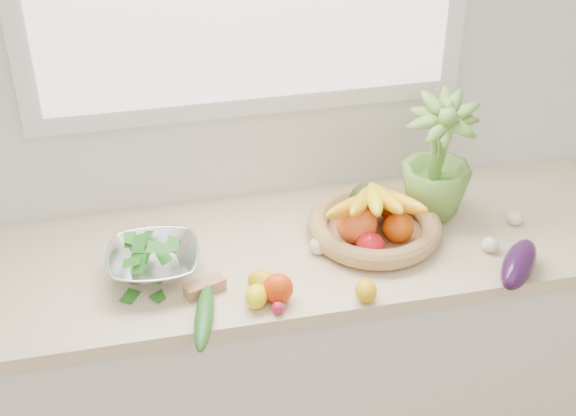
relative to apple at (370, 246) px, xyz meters
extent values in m
cube|color=white|center=(-0.27, 0.40, 0.41)|extent=(4.50, 0.02, 2.70)
cube|color=silver|center=(-0.27, 0.10, -0.51)|extent=(2.20, 0.58, 0.86)
cube|color=beige|center=(-0.27, 0.10, -0.06)|extent=(2.24, 0.62, 0.04)
sphere|color=#E13907|center=(-0.29, -0.13, 0.00)|extent=(0.10, 0.10, 0.08)
ellipsoid|color=#DFA60C|center=(-0.07, -0.17, -0.01)|extent=(0.07, 0.08, 0.06)
ellipsoid|color=#F8ED0D|center=(-0.35, -0.13, -0.01)|extent=(0.08, 0.09, 0.06)
ellipsoid|color=#E5A80C|center=(-0.33, -0.08, -0.01)|extent=(0.11, 0.10, 0.07)
sphere|color=red|center=(0.00, 0.00, 0.00)|extent=(0.10, 0.10, 0.08)
cube|color=tan|center=(-0.48, -0.05, -0.02)|extent=(0.12, 0.08, 0.04)
ellipsoid|color=beige|center=(-0.14, 0.06, -0.02)|extent=(0.06, 0.06, 0.05)
ellipsoid|color=white|center=(0.48, 0.07, -0.02)|extent=(0.06, 0.06, 0.04)
ellipsoid|color=white|center=(0.35, -0.04, -0.02)|extent=(0.05, 0.05, 0.04)
ellipsoid|color=#2A0E33|center=(0.37, -0.17, 0.00)|extent=(0.21, 0.23, 0.09)
ellipsoid|color=#205619|center=(-0.50, -0.18, -0.02)|extent=(0.10, 0.26, 0.05)
sphere|color=#CE1944|center=(-0.31, -0.18, -0.02)|extent=(0.04, 0.04, 0.03)
imported|color=#649837|center=(0.25, 0.17, 0.17)|extent=(0.28, 0.28, 0.38)
cylinder|color=tan|center=(0.05, 0.11, -0.04)|extent=(0.41, 0.41, 0.01)
torus|color=tan|center=(0.05, 0.11, -0.01)|extent=(0.48, 0.48, 0.06)
sphere|color=#FF601F|center=(-0.02, 0.08, 0.03)|extent=(0.14, 0.14, 0.12)
sphere|color=#E15207|center=(0.10, 0.05, 0.02)|extent=(0.11, 0.11, 0.09)
sphere|color=#E04307|center=(0.12, 0.15, 0.01)|extent=(0.11, 0.11, 0.09)
ellipsoid|color=#233015|center=(0.04, 0.18, 0.03)|extent=(0.12, 0.12, 0.12)
ellipsoid|color=orange|center=(-0.03, 0.10, 0.08)|extent=(0.24, 0.20, 0.11)
ellipsoid|color=#EBA713|center=(0.00, 0.10, 0.09)|extent=(0.18, 0.25, 0.11)
ellipsoid|color=yellow|center=(0.04, 0.10, 0.10)|extent=(0.11, 0.27, 0.11)
ellipsoid|color=#F0B113|center=(0.07, 0.10, 0.09)|extent=(0.07, 0.27, 0.11)
ellipsoid|color=#FFB015|center=(0.10, 0.10, 0.08)|extent=(0.15, 0.26, 0.11)
cylinder|color=white|center=(-0.61, 0.05, -0.03)|extent=(0.11, 0.11, 0.02)
imported|color=silver|center=(-0.61, 0.05, 0.01)|extent=(0.28, 0.28, 0.06)
ellipsoid|color=#175F1C|center=(-0.61, 0.05, 0.05)|extent=(0.21, 0.21, 0.08)
camera|label=1|loc=(-0.63, -1.74, 1.35)|focal=50.00mm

